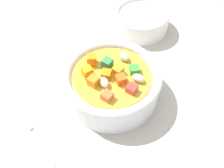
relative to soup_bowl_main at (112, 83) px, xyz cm
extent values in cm
cube|color=#BAB2A0|center=(0.00, 0.01, -4.26)|extent=(140.00, 140.00, 2.00)
cylinder|color=white|center=(0.00, 0.01, -0.83)|extent=(16.48, 16.48, 4.87)
torus|color=white|center=(0.00, 0.01, 2.04)|extent=(16.92, 16.92, 1.43)
cylinder|color=gold|center=(0.00, 0.01, 1.81)|extent=(13.37, 13.37, 0.40)
cube|color=#30823F|center=(-1.66, 1.25, 2.83)|extent=(1.62, 1.62, 1.64)
cube|color=orange|center=(-4.38, 0.59, 2.93)|extent=(2.17, 2.17, 1.84)
cube|color=orange|center=(-1.60, -3.18, 2.79)|extent=(1.71, 1.71, 1.56)
cube|color=orange|center=(-0.62, -0.77, 2.65)|extent=(1.97, 1.97, 1.28)
cube|color=orange|center=(0.61, 0.94, 2.66)|extent=(1.82, 1.82, 1.31)
ellipsoid|color=#CEBA8F|center=(-0.06, 4.24, 2.64)|extent=(2.54, 2.07, 1.26)
cube|color=#D55B1A|center=(1.98, -0.51, 2.67)|extent=(2.20, 2.20, 1.32)
cube|color=red|center=(4.37, -1.29, 2.62)|extent=(1.71, 1.71, 1.21)
cube|color=green|center=(2.88, 2.53, 2.59)|extent=(2.19, 2.19, 1.17)
ellipsoid|color=beige|center=(0.34, -2.44, 2.67)|extent=(2.61, 2.37, 1.32)
cube|color=orange|center=(-3.45, -2.16, 2.93)|extent=(2.13, 2.13, 1.83)
cube|color=orange|center=(1.76, -4.49, 2.61)|extent=(1.74, 1.74, 1.20)
ellipsoid|color=beige|center=(4.31, 1.13, 2.66)|extent=(2.20, 1.42, 1.30)
cylinder|color=silver|center=(-13.33, -10.21, -2.87)|extent=(11.50, 6.44, 0.79)
ellipsoid|color=silver|center=(-1.89, -16.11, -2.84)|extent=(4.06, 3.69, 0.84)
cylinder|color=white|center=(-3.78, 19.38, -1.24)|extent=(11.95, 11.95, 4.03)
torus|color=white|center=(-3.78, 19.38, 1.01)|extent=(12.07, 12.07, 0.96)
camera|label=1|loc=(14.21, -24.29, 34.42)|focal=41.12mm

